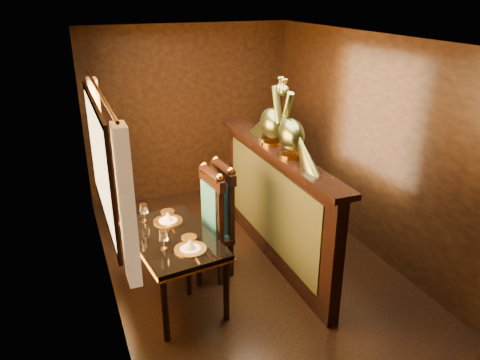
{
  "coord_description": "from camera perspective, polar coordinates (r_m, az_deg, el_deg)",
  "views": [
    {
      "loc": [
        -1.79,
        -3.94,
        2.94
      ],
      "look_at": [
        -0.08,
        0.32,
        1.05
      ],
      "focal_mm": 35.0,
      "sensor_mm": 36.0,
      "label": 1
    }
  ],
  "objects": [
    {
      "name": "peacock_left",
      "position": [
        4.62,
        6.33,
        7.2
      ],
      "size": [
        0.24,
        0.64,
        0.76
      ],
      "primitive_type": null,
      "color": "#1C543E",
      "rests_on": "partition"
    },
    {
      "name": "ground",
      "position": [
        5.23,
        2.19,
        -11.77
      ],
      "size": [
        5.0,
        5.0,
        0.0
      ],
      "primitive_type": "plane",
      "color": "black",
      "rests_on": "ground"
    },
    {
      "name": "room_shell",
      "position": [
        4.52,
        1.4,
        4.93
      ],
      "size": [
        3.04,
        5.04,
        2.52
      ],
      "color": "black",
      "rests_on": "ground"
    },
    {
      "name": "chair_left",
      "position": [
        4.91,
        -4.14,
        -5.29
      ],
      "size": [
        0.5,
        0.53,
        1.27
      ],
      "rotation": [
        0.0,
        0.0,
        0.12
      ],
      "color": "black",
      "rests_on": "ground"
    },
    {
      "name": "dining_table",
      "position": [
        4.62,
        -8.23,
        -7.52
      ],
      "size": [
        0.88,
        1.3,
        0.92
      ],
      "rotation": [
        0.0,
        0.0,
        0.12
      ],
      "color": "black",
      "rests_on": "ground"
    },
    {
      "name": "peacock_right",
      "position": [
        5.0,
        3.94,
        8.5
      ],
      "size": [
        0.24,
        0.64,
        0.76
      ],
      "primitive_type": null,
      "color": "#1C543E",
      "rests_on": "partition"
    },
    {
      "name": "partition",
      "position": [
        5.24,
        4.19,
        -2.81
      ],
      "size": [
        0.26,
        2.7,
        1.36
      ],
      "color": "black",
      "rests_on": "ground"
    },
    {
      "name": "chair_right",
      "position": [
        5.05,
        -2.8,
        -4.4
      ],
      "size": [
        0.49,
        0.52,
        1.28
      ],
      "rotation": [
        0.0,
        0.0,
        0.09
      ],
      "color": "black",
      "rests_on": "ground"
    }
  ]
}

